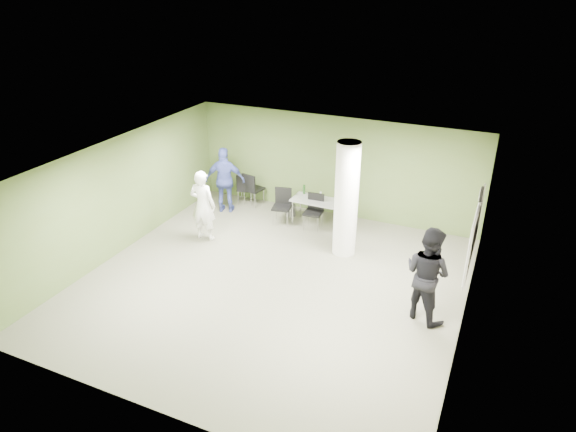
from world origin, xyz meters
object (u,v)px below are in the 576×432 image
at_px(man_black, 427,274).
at_px(man_blue, 225,180).
at_px(woman_white, 203,205).
at_px(folding_table, 320,202).
at_px(chair_back_left, 245,187).

height_order(man_black, man_blue, man_black).
xyz_separation_m(woman_white, man_black, (5.74, -1.08, 0.06)).
bearing_deg(man_blue, woman_white, 83.26).
distance_m(woman_white, man_black, 5.84).
bearing_deg(woman_white, man_blue, -83.23).
distance_m(folding_table, man_black, 4.48).
xyz_separation_m(folding_table, man_black, (3.33, -2.99, 0.30)).
bearing_deg(woman_white, chair_back_left, -92.70).
relative_size(man_black, man_blue, 1.04).
relative_size(folding_table, man_black, 0.79).
bearing_deg(man_black, folding_table, -15.14).
bearing_deg(woman_white, folding_table, -146.13).
xyz_separation_m(woman_white, man_blue, (-0.33, 1.67, 0.02)).
bearing_deg(man_blue, folding_table, 167.05).
height_order(chair_back_left, man_black, man_black).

